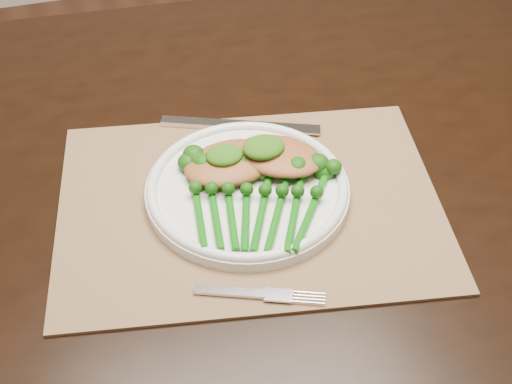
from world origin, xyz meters
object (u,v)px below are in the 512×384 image
object	(u,v)px
dinner_plate	(247,189)
chicken_fillet_left	(231,163)
dining_table	(277,303)
placemat	(250,203)
broccolini_bundle	(254,207)

from	to	relation	value
dinner_plate	chicken_fillet_left	size ratio (longest dim) A/B	2.10
dining_table	placemat	size ratio (longest dim) A/B	3.30
placemat	broccolini_bundle	world-z (taller)	broccolini_bundle
placemat	broccolini_bundle	bearing A→B (deg)	-84.95
broccolini_bundle	placemat	bearing A→B (deg)	104.65
dining_table	dinner_plate	bearing A→B (deg)	-126.86
placemat	dinner_plate	xyz separation A→B (m)	(0.00, 0.01, 0.01)
placemat	dining_table	bearing A→B (deg)	62.53
placemat	chicken_fillet_left	size ratio (longest dim) A/B	3.89
dinner_plate	chicken_fillet_left	bearing A→B (deg)	107.96
dining_table	broccolini_bundle	xyz separation A→B (m)	(-0.08, -0.14, 0.40)
dining_table	chicken_fillet_left	distance (m)	0.42
broccolini_bundle	dinner_plate	bearing A→B (deg)	104.82
dining_table	placemat	world-z (taller)	placemat
placemat	dinner_plate	bearing A→B (deg)	95.62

